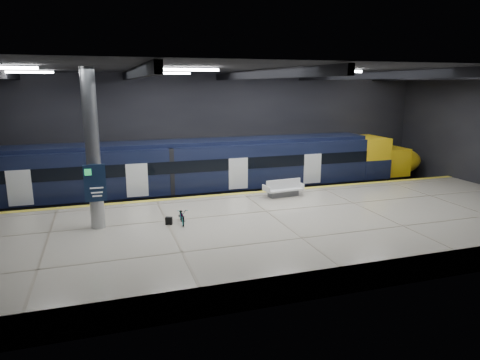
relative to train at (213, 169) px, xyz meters
name	(u,v)px	position (x,y,z in m)	size (l,w,h in m)	color
ground	(259,226)	(1.07, -5.50, -2.06)	(30.00, 30.00, 0.00)	black
room_shell	(261,117)	(1.06, -5.49, 3.66)	(30.10, 16.10, 8.05)	black
platform	(278,231)	(1.07, -8.00, -1.51)	(30.00, 11.00, 1.10)	beige
safety_strip	(243,193)	(1.07, -2.75, -0.95)	(30.00, 0.40, 0.01)	yellow
rails	(230,199)	(1.07, 0.00, -1.98)	(30.00, 1.52, 0.16)	gray
train	(213,169)	(0.00, 0.00, 0.00)	(29.40, 2.84, 3.79)	black
bench	(283,190)	(3.02, -4.08, -0.61)	(2.30, 1.13, 0.98)	#595B60
bicycle	(182,216)	(-3.30, -7.08, -0.60)	(0.48, 1.38, 0.72)	#99999E
pannier_bag	(169,221)	(-3.90, -7.08, -0.78)	(0.30, 0.18, 0.35)	black
info_column	(93,152)	(-6.93, -6.52, 2.40)	(0.90, 0.78, 6.90)	#9EA0A5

